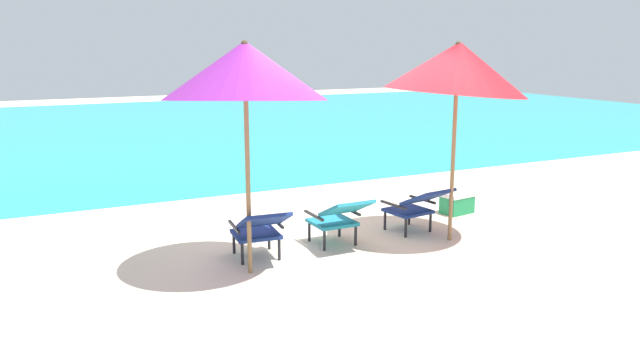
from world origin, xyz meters
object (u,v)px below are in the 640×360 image
object	(u,v)px
cooler_box	(457,203)
beach_umbrella_left	(245,71)
lounge_chair_right	(417,205)
lounge_chair_center	(339,216)
lounge_chair_left	(260,228)
beach_umbrella_right	(457,68)

from	to	relation	value
cooler_box	beach_umbrella_left	bearing A→B (deg)	-164.44
lounge_chair_right	beach_umbrella_left	world-z (taller)	beach_umbrella_left
lounge_chair_center	beach_umbrella_left	bearing A→B (deg)	-164.47
lounge_chair_left	lounge_chair_center	world-z (taller)	same
cooler_box	lounge_chair_right	bearing A→B (deg)	-152.03
lounge_chair_left	lounge_chair_center	distance (m)	1.06
lounge_chair_left	lounge_chair_right	distance (m)	2.25
beach_umbrella_left	cooler_box	distance (m)	4.28
cooler_box	beach_umbrella_right	bearing A→B (deg)	-131.82
lounge_chair_center	lounge_chair_right	world-z (taller)	same
beach_umbrella_right	cooler_box	bearing A→B (deg)	48.18
lounge_chair_center	lounge_chair_right	size ratio (longest dim) A/B	0.94
cooler_box	lounge_chair_center	bearing A→B (deg)	-164.43
beach_umbrella_left	lounge_chair_right	bearing A→B (deg)	9.19
lounge_chair_left	beach_umbrella_right	world-z (taller)	beach_umbrella_right
beach_umbrella_right	cooler_box	xyz separation A→B (m)	(0.90, 1.01, -2.03)
lounge_chair_right	beach_umbrella_left	distance (m)	3.09
beach_umbrella_right	beach_umbrella_left	bearing A→B (deg)	179.98
cooler_box	lounge_chair_left	bearing A→B (deg)	-168.20
lounge_chair_left	lounge_chair_center	xyz separation A→B (m)	(1.06, 0.06, 0.00)
lounge_chair_left	cooler_box	world-z (taller)	lounge_chair_left
beach_umbrella_left	beach_umbrella_right	bearing A→B (deg)	-0.02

